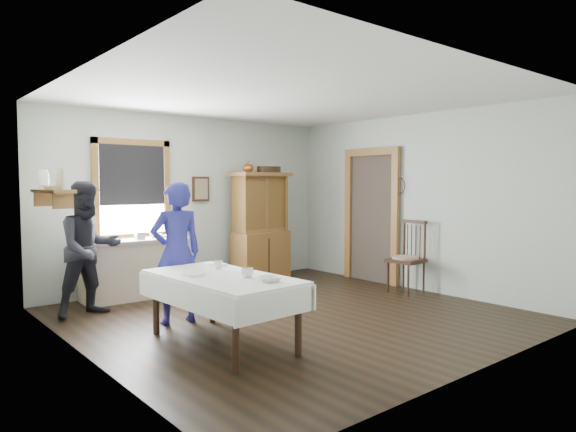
{
  "coord_description": "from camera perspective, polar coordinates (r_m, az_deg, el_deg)",
  "views": [
    {
      "loc": [
        -4.06,
        -4.82,
        1.64
      ],
      "look_at": [
        0.19,
        0.3,
        1.22
      ],
      "focal_mm": 32.0,
      "sensor_mm": 36.0,
      "label": 1
    }
  ],
  "objects": [
    {
      "name": "table_cup_a",
      "position": [
        5.12,
        -4.53,
        -6.29
      ],
      "size": [
        0.12,
        0.12,
        0.1
      ],
      "primitive_type": "imported",
      "rotation": [
        0.0,
        0.0,
        -0.01
      ],
      "color": "white",
      "rests_on": "dining_table"
    },
    {
      "name": "china_hutch",
      "position": [
        8.75,
        -3.06,
        -1.15
      ],
      "size": [
        1.11,
        0.6,
        1.82
      ],
      "primitive_type": "cube",
      "rotation": [
        0.0,
        0.0,
        0.09
      ],
      "color": "#96602E",
      "rests_on": "room"
    },
    {
      "name": "counter_bowl",
      "position": [
        7.69,
        -14.48,
        -2.16
      ],
      "size": [
        0.2,
        0.2,
        0.06
      ],
      "primitive_type": "imported",
      "rotation": [
        0.0,
        0.0,
        -0.06
      ],
      "color": "white",
      "rests_on": "work_counter"
    },
    {
      "name": "table_cup_b",
      "position": [
        5.66,
        -7.76,
        -5.39
      ],
      "size": [
        0.11,
        0.11,
        0.09
      ],
      "primitive_type": "imported",
      "rotation": [
        0.0,
        0.0,
        -0.23
      ],
      "color": "white",
      "rests_on": "dining_table"
    },
    {
      "name": "figure_dark",
      "position": [
        6.82,
        -21.22,
        -3.92
      ],
      "size": [
        0.8,
        0.65,
        1.54
      ],
      "primitive_type": "imported",
      "rotation": [
        0.0,
        0.0,
        0.09
      ],
      "color": "black",
      "rests_on": "room"
    },
    {
      "name": "table_bowl",
      "position": [
        4.9,
        -1.96,
        -6.98
      ],
      "size": [
        0.23,
        0.23,
        0.06
      ],
      "primitive_type": "imported",
      "rotation": [
        0.0,
        0.0,
        -0.02
      ],
      "color": "white",
      "rests_on": "dining_table"
    },
    {
      "name": "woman_blue",
      "position": [
        6.15,
        -12.3,
        -4.6
      ],
      "size": [
        0.61,
        0.45,
        1.53
      ],
      "primitive_type": "imported",
      "rotation": [
        0.0,
        0.0,
        3.0
      ],
      "color": "navy",
      "rests_on": "room"
    },
    {
      "name": "wicker_basket",
      "position": [
        8.59,
        -4.22,
        -6.72
      ],
      "size": [
        0.35,
        0.27,
        0.19
      ],
      "primitive_type": "cube",
      "rotation": [
        0.0,
        0.0,
        -0.13
      ],
      "color": "#A27649",
      "rests_on": "room"
    },
    {
      "name": "shelf_bowl",
      "position": [
        6.6,
        -24.83,
        2.93
      ],
      "size": [
        0.22,
        0.22,
        0.05
      ],
      "primitive_type": "imported",
      "color": "white",
      "rests_on": "wall_shelf"
    },
    {
      "name": "room",
      "position": [
        6.31,
        0.43,
        1.01
      ],
      "size": [
        5.01,
        5.01,
        2.7
      ],
      "color": "black",
      "rests_on": "ground"
    },
    {
      "name": "rug_beater",
      "position": [
        8.29,
        12.16,
        4.12
      ],
      "size": [
        0.01,
        0.27,
        0.27
      ],
      "primitive_type": "torus",
      "rotation": [
        0.0,
        1.57,
        0.0
      ],
      "color": "black",
      "rests_on": "room"
    },
    {
      "name": "dining_table",
      "position": [
        5.34,
        -7.34,
        -10.31
      ],
      "size": [
        1.02,
        1.82,
        0.71
      ],
      "primitive_type": "cube",
      "rotation": [
        0.0,
        0.0,
        0.05
      ],
      "color": "white",
      "rests_on": "room"
    },
    {
      "name": "counter_book",
      "position": [
        7.72,
        -13.15,
        -2.26
      ],
      "size": [
        0.26,
        0.26,
        0.02
      ],
      "primitive_type": "imported",
      "rotation": [
        0.0,
        0.0,
        0.74
      ],
      "color": "#7B6D52",
      "rests_on": "work_counter"
    },
    {
      "name": "framed_picture",
      "position": [
        8.42,
        -9.64,
        2.98
      ],
      "size": [
        0.3,
        0.04,
        0.4
      ],
      "primitive_type": "cube",
      "color": "#381E13",
      "rests_on": "room"
    },
    {
      "name": "spindle_chair",
      "position": [
        7.86,
        12.99,
        -4.44
      ],
      "size": [
        0.54,
        0.54,
        1.09
      ],
      "primitive_type": "cube",
      "rotation": [
        0.0,
        0.0,
        0.08
      ],
      "color": "#381E13",
      "rests_on": "room"
    },
    {
      "name": "work_counter",
      "position": [
        7.68,
        -16.7,
        -5.61
      ],
      "size": [
        1.5,
        0.6,
        0.85
      ],
      "primitive_type": "cube",
      "rotation": [
        0.0,
        0.0,
        -0.03
      ],
      "color": "tan",
      "rests_on": "room"
    },
    {
      "name": "pail",
      "position": [
        8.31,
        -6.5,
        -6.78
      ],
      "size": [
        0.31,
        0.31,
        0.28
      ],
      "primitive_type": "cube",
      "rotation": [
        0.0,
        0.0,
        -0.19
      ],
      "color": "#9EA0A7",
      "rests_on": "room"
    },
    {
      "name": "wall_shelf",
      "position": [
        6.58,
        -24.8,
        2.72
      ],
      "size": [
        0.24,
        1.0,
        0.44
      ],
      "color": "#96602E",
      "rests_on": "room"
    },
    {
      "name": "doorway",
      "position": [
        8.66,
        9.27,
        0.44
      ],
      "size": [
        0.09,
        1.14,
        2.22
      ],
      "color": "#3F352D",
      "rests_on": "room"
    },
    {
      "name": "window",
      "position": [
        7.9,
        -16.9,
        3.33
      ],
      "size": [
        1.18,
        0.07,
        1.48
      ],
      "color": "white",
      "rests_on": "room"
    }
  ]
}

